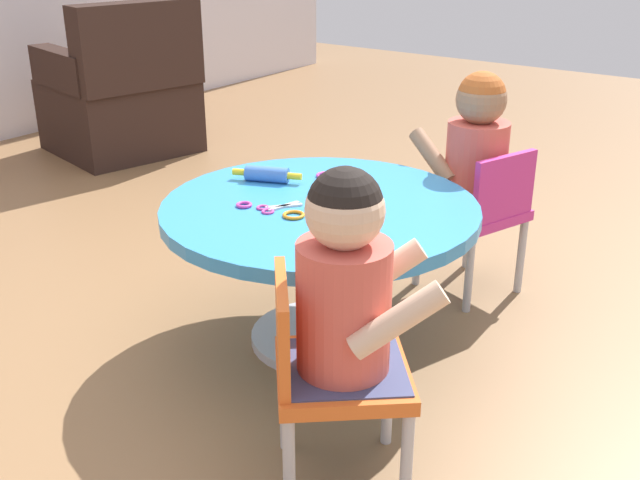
# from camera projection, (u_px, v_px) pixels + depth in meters

# --- Properties ---
(ground_plane) EXTENTS (10.00, 10.00, 0.00)m
(ground_plane) POSITION_uv_depth(u_px,v_px,m) (320.00, 340.00, 2.46)
(ground_plane) COLOR olive
(craft_table) EXTENTS (0.95, 0.95, 0.47)m
(craft_table) POSITION_uv_depth(u_px,v_px,m) (320.00, 235.00, 2.31)
(craft_table) COLOR silver
(craft_table) RESTS_ON ground
(child_chair_left) EXTENTS (0.42, 0.42, 0.54)m
(child_chair_left) POSITION_uv_depth(u_px,v_px,m) (328.00, 372.00, 1.73)
(child_chair_left) COLOR #B7B7BC
(child_chair_left) RESTS_ON ground
(seated_child_left) EXTENTS (0.43, 0.44, 0.51)m
(seated_child_left) POSITION_uv_depth(u_px,v_px,m) (346.00, 281.00, 1.65)
(seated_child_left) COLOR #3F4772
(seated_child_left) RESTS_ON ground
(child_chair_right) EXTENTS (0.38, 0.38, 0.54)m
(child_chair_right) POSITION_uv_depth(u_px,v_px,m) (479.00, 212.00, 2.66)
(child_chair_right) COLOR #B7B7BC
(child_chair_right) RESTS_ON ground
(seated_child_right) EXTENTS (0.37, 0.41, 0.51)m
(seated_child_right) POSITION_uv_depth(u_px,v_px,m) (476.00, 147.00, 2.60)
(seated_child_right) COLOR #3F4772
(seated_child_right) RESTS_ON ground
(armchair_dark) EXTENTS (0.84, 0.86, 0.85)m
(armchair_dark) POSITION_uv_depth(u_px,v_px,m) (123.00, 98.00, 4.29)
(armchair_dark) COLOR black
(armchair_dark) RESTS_ON ground
(rolling_pin) EXTENTS (0.11, 0.22, 0.05)m
(rolling_pin) POSITION_uv_depth(u_px,v_px,m) (267.00, 174.00, 2.46)
(rolling_pin) COLOR #3F72CC
(rolling_pin) RESTS_ON craft_table
(craft_scissors) EXTENTS (0.14, 0.11, 0.01)m
(craft_scissors) POSITION_uv_depth(u_px,v_px,m) (274.00, 208.00, 2.23)
(craft_scissors) COLOR silver
(craft_scissors) RESTS_ON craft_table
(playdough_blob_0) EXTENTS (0.10, 0.10, 0.02)m
(playdough_blob_0) POSITION_uv_depth(u_px,v_px,m) (336.00, 215.00, 2.17)
(playdough_blob_0) COLOR #B2E58C
(playdough_blob_0) RESTS_ON craft_table
(cookie_cutter_0) EXTENTS (0.05, 0.05, 0.01)m
(cookie_cutter_0) POSITION_uv_depth(u_px,v_px,m) (244.00, 205.00, 2.25)
(cookie_cutter_0) COLOR #D83FA5
(cookie_cutter_0) RESTS_ON craft_table
(cookie_cutter_1) EXTENTS (0.07, 0.07, 0.01)m
(cookie_cutter_1) POSITION_uv_depth(u_px,v_px,m) (327.00, 175.00, 2.51)
(cookie_cutter_1) COLOR #D83FA5
(cookie_cutter_1) RESTS_ON craft_table
(cookie_cutter_2) EXTENTS (0.06, 0.06, 0.01)m
(cookie_cutter_2) POSITION_uv_depth(u_px,v_px,m) (293.00, 215.00, 2.18)
(cookie_cutter_2) COLOR orange
(cookie_cutter_2) RESTS_ON craft_table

